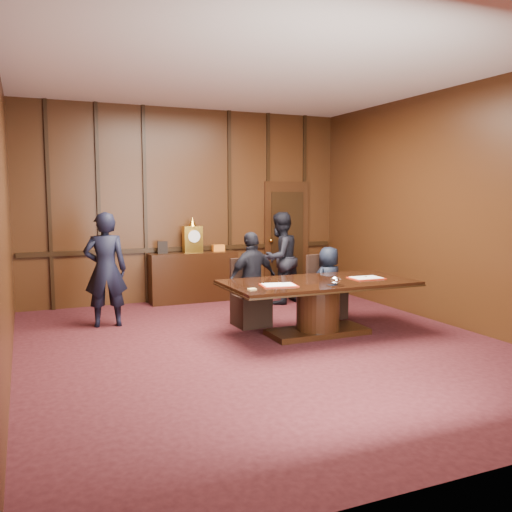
% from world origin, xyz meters
% --- Properties ---
extents(room, '(7.00, 7.04, 3.50)m').
position_xyz_m(room, '(0.07, 0.14, 1.72)').
color(room, black).
rests_on(room, ground).
extents(sideboard, '(1.60, 0.45, 1.54)m').
position_xyz_m(sideboard, '(0.00, 3.26, 0.49)').
color(sideboard, black).
rests_on(sideboard, ground).
extents(conference_table, '(2.62, 1.32, 0.76)m').
position_xyz_m(conference_table, '(0.90, 0.26, 0.51)').
color(conference_table, black).
rests_on(conference_table, ground).
extents(folder_left, '(0.51, 0.40, 0.02)m').
position_xyz_m(folder_left, '(0.22, 0.11, 0.77)').
color(folder_left, '#A3230F').
rests_on(folder_left, conference_table).
extents(folder_right, '(0.47, 0.35, 0.02)m').
position_xyz_m(folder_right, '(1.63, 0.17, 0.77)').
color(folder_right, '#A3230F').
rests_on(folder_right, conference_table).
extents(inkstand, '(0.20, 0.14, 0.12)m').
position_xyz_m(inkstand, '(0.90, -0.19, 0.81)').
color(inkstand, white).
rests_on(inkstand, conference_table).
extents(notepad, '(0.11, 0.09, 0.01)m').
position_xyz_m(notepad, '(-0.21, -0.02, 0.77)').
color(notepad, '#E6C170').
rests_on(notepad, conference_table).
extents(chair_left, '(0.50, 0.50, 0.99)m').
position_xyz_m(chair_left, '(0.25, 1.14, 0.29)').
color(chair_left, black).
rests_on(chair_left, ground).
extents(chair_right, '(0.54, 0.54, 0.99)m').
position_xyz_m(chair_right, '(1.55, 1.14, 0.29)').
color(chair_right, black).
rests_on(chair_right, ground).
extents(signatory_left, '(0.88, 0.52, 1.41)m').
position_xyz_m(signatory_left, '(0.25, 1.06, 0.70)').
color(signatory_left, black).
rests_on(signatory_left, ground).
extents(signatory_right, '(0.64, 0.52, 1.14)m').
position_xyz_m(signatory_right, '(1.55, 1.06, 0.57)').
color(signatory_right, black).
rests_on(signatory_right, ground).
extents(witness_left, '(0.66, 0.48, 1.69)m').
position_xyz_m(witness_left, '(-1.73, 1.93, 0.85)').
color(witness_left, black).
rests_on(witness_left, ground).
extents(witness_right, '(0.98, 0.88, 1.64)m').
position_xyz_m(witness_right, '(1.38, 2.47, 0.82)').
color(witness_right, black).
rests_on(witness_right, ground).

